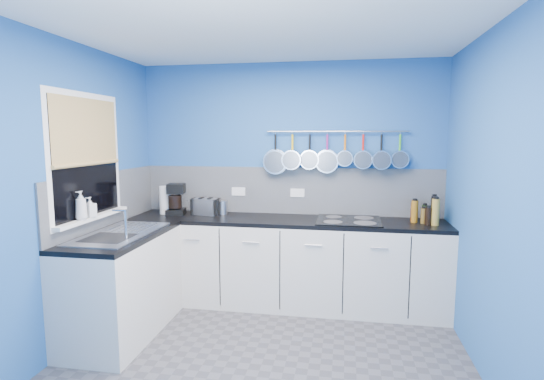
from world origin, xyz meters
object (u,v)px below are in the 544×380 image
(paper_towel, at_px, (166,200))
(coffee_maker, at_px, (176,199))
(hob, at_px, (349,220))
(canister, at_px, (223,207))
(soap_bottle_b, at_px, (90,207))
(soap_bottle_a, at_px, (81,205))
(toaster, at_px, (206,207))

(paper_towel, distance_m, coffee_maker, 0.13)
(hob, bearing_deg, canister, 173.86)
(soap_bottle_b, bearing_deg, coffee_maker, 70.04)
(soap_bottle_a, xyz_separation_m, canister, (0.84, 1.21, -0.20))
(canister, bearing_deg, hob, -6.14)
(toaster, xyz_separation_m, canister, (0.17, 0.06, -0.02))
(paper_towel, bearing_deg, coffee_maker, -13.40)
(paper_towel, xyz_separation_m, hob, (1.95, -0.06, -0.14))
(soap_bottle_b, height_order, coffee_maker, coffee_maker)
(soap_bottle_b, bearing_deg, canister, 52.41)
(coffee_maker, bearing_deg, soap_bottle_b, -121.29)
(coffee_maker, bearing_deg, canister, 1.71)
(paper_towel, height_order, canister, paper_towel)
(soap_bottle_b, bearing_deg, hob, 23.58)
(paper_towel, height_order, toaster, paper_towel)
(coffee_maker, relative_size, toaster, 1.22)
(canister, height_order, hob, canister)
(hob, bearing_deg, soap_bottle_a, -153.82)
(paper_towel, xyz_separation_m, canister, (0.61, 0.08, -0.08))
(coffee_maker, distance_m, canister, 0.51)
(soap_bottle_a, distance_m, coffee_maker, 1.16)
(coffee_maker, height_order, hob, coffee_maker)
(paper_towel, bearing_deg, toaster, 3.05)
(soap_bottle_b, distance_m, canister, 1.39)
(canister, bearing_deg, soap_bottle_b, -127.59)
(soap_bottle_a, height_order, coffee_maker, soap_bottle_a)
(soap_bottle_a, bearing_deg, hob, 26.18)
(soap_bottle_b, relative_size, toaster, 0.64)
(canister, bearing_deg, toaster, -161.19)
(paper_towel, bearing_deg, soap_bottle_a, -101.40)
(soap_bottle_a, xyz_separation_m, hob, (2.17, 1.07, -0.26))
(toaster, relative_size, canister, 1.88)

